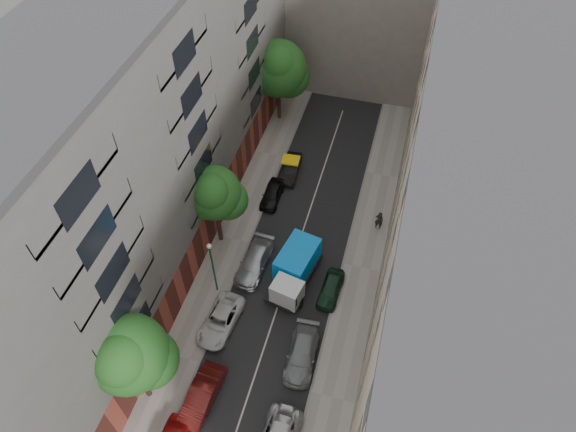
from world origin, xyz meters
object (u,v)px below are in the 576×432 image
(car_left_1, at_px, (202,395))
(lamp_post, at_px, (212,263))
(tarp_truck, at_px, (295,269))
(car_left_4, at_px, (272,194))
(pedestrian, at_px, (379,220))
(car_left_2, at_px, (220,320))
(car_left_5, at_px, (291,168))
(tree_far, at_px, (279,71))
(car_left_3, at_px, (254,262))
(tree_mid, at_px, (215,196))
(tree_near, at_px, (130,357))
(car_right_1, at_px, (302,354))
(car_right_2, at_px, (331,289))

(car_left_1, height_order, lamp_post, lamp_post)
(tarp_truck, relative_size, car_left_4, 1.63)
(car_left_1, distance_m, lamp_post, 9.09)
(car_left_1, xyz_separation_m, pedestrian, (8.91, 17.88, 0.35))
(car_left_2, height_order, car_left_5, car_left_5)
(car_left_2, relative_size, lamp_post, 0.83)
(tree_far, bearing_deg, car_left_5, -66.83)
(tarp_truck, xyz_separation_m, car_left_3, (-3.40, 0.34, -0.76))
(car_left_2, relative_size, car_left_3, 0.95)
(car_left_3, relative_size, tree_mid, 0.63)
(tree_near, bearing_deg, tree_mid, 90.00)
(car_left_5, bearing_deg, car_left_1, -93.20)
(car_left_3, height_order, tree_mid, tree_mid)
(car_right_1, bearing_deg, tree_near, -152.51)
(car_left_2, distance_m, lamp_post, 4.30)
(car_left_1, height_order, car_left_5, car_left_1)
(car_left_3, relative_size, tree_near, 0.59)
(car_left_1, xyz_separation_m, tree_far, (-3.29, 29.97, 5.11))
(tarp_truck, bearing_deg, car_right_2, 3.48)
(car_left_2, height_order, lamp_post, lamp_post)
(tree_mid, bearing_deg, pedestrian, 21.32)
(tree_mid, height_order, lamp_post, tree_mid)
(car_left_5, xyz_separation_m, pedestrian, (8.96, -4.52, 0.42))
(tarp_truck, bearing_deg, lamp_post, -143.86)
(car_left_3, xyz_separation_m, car_right_2, (6.40, -0.76, -0.09))
(car_left_4, relative_size, tree_near, 0.45)
(car_right_1, relative_size, tree_mid, 0.60)
(car_left_4, bearing_deg, tree_far, 102.34)
(tarp_truck, bearing_deg, car_left_2, -117.13)
(tree_far, height_order, lamp_post, tree_far)
(tarp_truck, xyz_separation_m, car_left_1, (-3.40, -10.86, -0.74))
(car_left_4, bearing_deg, pedestrian, -5.62)
(tree_mid, bearing_deg, car_left_3, -27.69)
(car_right_2, distance_m, tree_mid, 11.37)
(tarp_truck, xyz_separation_m, car_right_1, (2.20, -6.26, -0.79))
(car_left_4, relative_size, car_left_5, 0.92)
(car_left_1, bearing_deg, lamp_post, 108.97)
(tarp_truck, distance_m, car_left_2, 6.78)
(car_left_3, xyz_separation_m, tree_mid, (-3.50, 1.84, 4.86))
(lamp_post, relative_size, pedestrian, 2.99)
(tree_near, bearing_deg, lamp_post, 81.33)
(car_right_1, height_order, tree_far, tree_far)
(car_right_1, bearing_deg, car_left_4, 111.32)
(tree_mid, distance_m, pedestrian, 14.06)
(tarp_truck, distance_m, car_right_1, 6.68)
(car_left_5, xyz_separation_m, tree_far, (-3.24, 7.57, 5.18))
(car_left_1, distance_m, tree_far, 30.58)
(car_left_2, bearing_deg, tree_near, -107.46)
(car_left_1, bearing_deg, tree_mid, 109.71)
(car_left_1, height_order, tree_far, tree_far)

